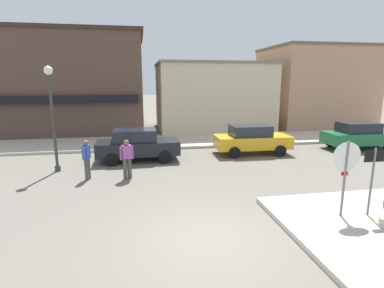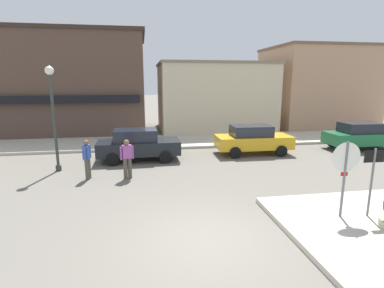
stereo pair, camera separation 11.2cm
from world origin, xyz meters
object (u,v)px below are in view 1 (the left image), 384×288
at_px(one_way_sign, 372,175).
at_px(pedestrian_crossing_near, 127,158).
at_px(parked_car_second, 252,139).
at_px(pedestrian_crossing_far, 87,158).
at_px(parked_car_nearest, 137,144).
at_px(stop_sign, 345,169).
at_px(lamp_post, 51,103).
at_px(parked_car_third, 359,135).

distance_m(one_way_sign, pedestrian_crossing_near, 8.45).
bearing_deg(pedestrian_crossing_near, parked_car_second, 26.29).
distance_m(one_way_sign, parked_car_second, 8.16).
bearing_deg(pedestrian_crossing_far, parked_car_nearest, 53.15).
distance_m(parked_car_nearest, parked_car_second, 6.10).
bearing_deg(pedestrian_crossing_far, pedestrian_crossing_near, -7.97).
xyz_separation_m(parked_car_nearest, parked_car_second, (6.09, 0.35, 0.00)).
distance_m(stop_sign, pedestrian_crossing_near, 7.79).
relative_size(pedestrian_crossing_near, pedestrian_crossing_far, 1.00).
xyz_separation_m(stop_sign, parked_car_second, (0.42, 8.04, -0.71)).
height_order(one_way_sign, pedestrian_crossing_near, one_way_sign).
bearing_deg(lamp_post, parked_car_nearest, 19.80).
distance_m(lamp_post, parked_car_second, 9.93).
bearing_deg(parked_car_nearest, pedestrian_crossing_far, -126.85).
distance_m(stop_sign, parked_car_second, 8.08).
distance_m(parked_car_third, pedestrian_crossing_near, 13.43).
bearing_deg(parked_car_second, stop_sign, -93.01).
xyz_separation_m(stop_sign, pedestrian_crossing_far, (-7.65, 5.05, -0.65)).
bearing_deg(parked_car_second, lamp_post, -170.51).
height_order(one_way_sign, parked_car_third, one_way_sign).
relative_size(lamp_post, pedestrian_crossing_near, 2.82).
height_order(parked_car_nearest, pedestrian_crossing_near, pedestrian_crossing_near).
height_order(stop_sign, pedestrian_crossing_near, stop_sign).
bearing_deg(pedestrian_crossing_near, one_way_sign, -35.73).
relative_size(parked_car_nearest, pedestrian_crossing_far, 2.50).
xyz_separation_m(pedestrian_crossing_near, pedestrian_crossing_far, (-1.58, 0.22, 0.00)).
relative_size(stop_sign, parked_car_second, 0.57).
height_order(stop_sign, pedestrian_crossing_far, stop_sign).
distance_m(one_way_sign, parked_car_third, 10.24).
height_order(stop_sign, lamp_post, lamp_post).
height_order(parked_car_second, pedestrian_crossing_near, pedestrian_crossing_near).
bearing_deg(lamp_post, one_way_sign, -33.38).
bearing_deg(parked_car_second, pedestrian_crossing_far, -159.69).
bearing_deg(pedestrian_crossing_near, parked_car_third, 13.87).
height_order(stop_sign, one_way_sign, stop_sign).
xyz_separation_m(parked_car_third, pedestrian_crossing_far, (-14.61, -3.00, 0.06)).
bearing_deg(parked_car_third, lamp_post, -174.29).
bearing_deg(parked_car_second, pedestrian_crossing_near, -153.71).
bearing_deg(one_way_sign, pedestrian_crossing_far, 148.57).
height_order(parked_car_third, pedestrian_crossing_near, pedestrian_crossing_near).
height_order(lamp_post, pedestrian_crossing_far, lamp_post).
relative_size(one_way_sign, parked_car_third, 0.52).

